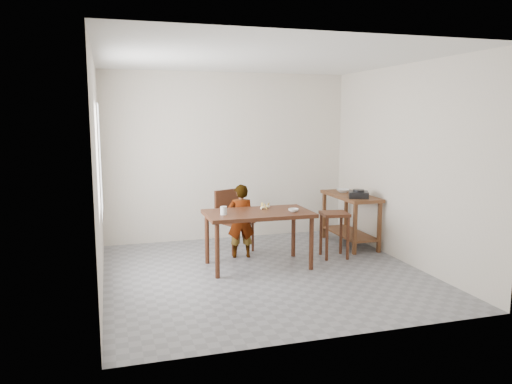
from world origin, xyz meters
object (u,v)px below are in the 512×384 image
object	(u,v)px
dining_chair	(235,221)
dining_table	(258,239)
stool	(334,235)
prep_counter	(350,220)
child	(241,221)

from	to	relation	value
dining_chair	dining_table	bearing A→B (deg)	-107.02
stool	prep_counter	bearing A→B (deg)	46.54
prep_counter	child	world-z (taller)	child
prep_counter	dining_chair	world-z (taller)	dining_chair
prep_counter	child	size ratio (longest dim) A/B	1.14
dining_table	dining_chair	xyz separation A→B (m)	(-0.10, 0.86, 0.08)
prep_counter	stool	size ratio (longest dim) A/B	1.84
dining_table	child	size ratio (longest dim) A/B	1.32
dining_table	stool	size ratio (longest dim) A/B	2.15
dining_table	prep_counter	size ratio (longest dim) A/B	1.17
child	dining_chair	xyz separation A→B (m)	(0.01, 0.36, -0.07)
child	stool	xyz separation A→B (m)	(1.28, -0.38, -0.20)
child	dining_chair	distance (m)	0.36
prep_counter	stool	distance (m)	0.80
prep_counter	stool	xyz separation A→B (m)	(-0.55, -0.58, -0.07)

